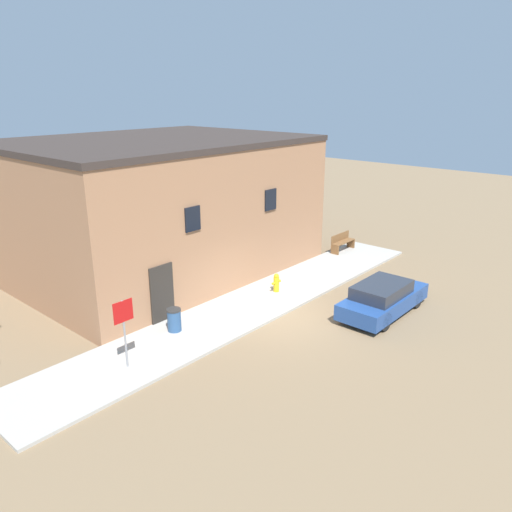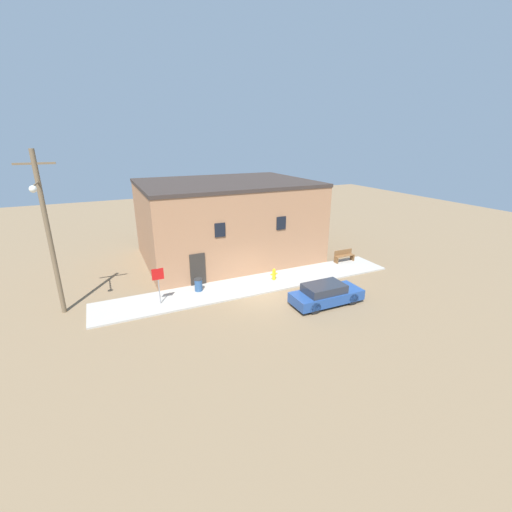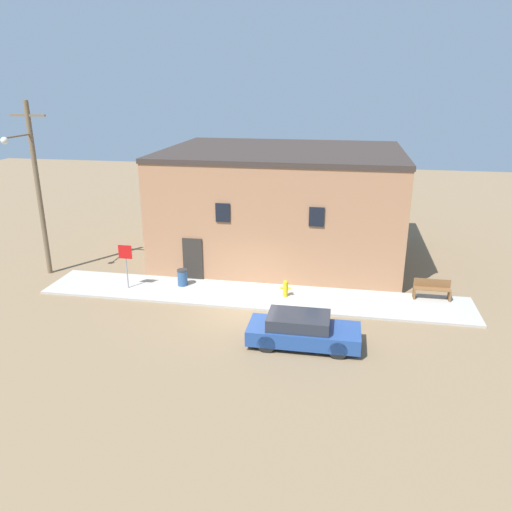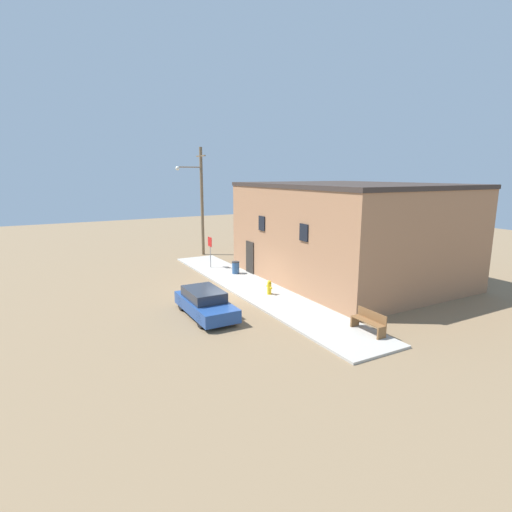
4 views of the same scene
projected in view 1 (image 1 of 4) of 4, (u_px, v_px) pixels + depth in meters
name	position (u px, v px, depth m)	size (l,w,h in m)	color
ground_plane	(283.00, 316.00, 18.57)	(80.00, 80.00, 0.00)	#846B4C
sidewalk	(253.00, 304.00, 19.46)	(19.75, 2.92, 0.10)	#B2ADA3
brick_building	(157.00, 205.00, 22.85)	(12.73, 9.86, 6.00)	#A87551
fire_hydrant	(276.00, 283.00, 20.45)	(0.49, 0.23, 0.78)	gold
stop_sign	(124.00, 321.00, 14.51)	(0.66, 0.06, 2.14)	gray
bench	(342.00, 242.00, 25.68)	(1.61, 0.44, 0.89)	brown
trash_bin	(174.00, 320.00, 17.10)	(0.50, 0.50, 0.80)	#2D517F
parked_car	(383.00, 298.00, 18.62)	(4.19, 1.68, 1.24)	black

